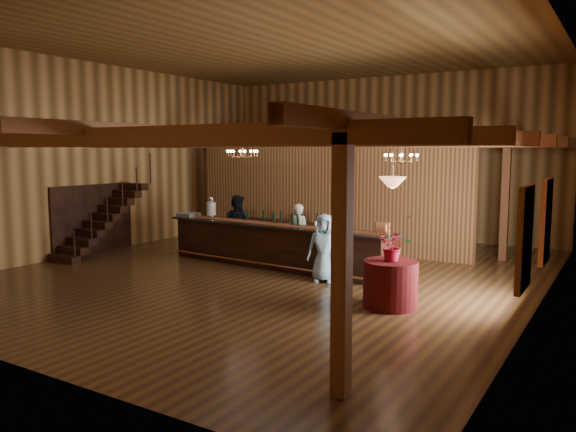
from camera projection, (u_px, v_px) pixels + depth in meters
The scene contains 30 objects.
floor at pixel (275, 272), 13.88m from camera, with size 14.00×14.00×0.00m, color brown.
ceiling at pixel (275, 43), 13.23m from camera, with size 14.00×14.00×0.00m, color olive.
wall_back at pixel (384, 157), 19.48m from camera, with size 12.00×0.10×5.50m, color tan.
wall_left at pixel (106, 158), 16.68m from camera, with size 0.10×14.00×5.50m, color tan.
wall_right at pixel (546, 163), 10.44m from camera, with size 0.10×14.00×5.50m, color tan.
beam_grid at pixel (286, 140), 13.93m from camera, with size 11.90×13.90×0.39m.
support_posts at pixel (264, 209), 13.27m from camera, with size 9.20×10.20×3.20m.
partition_wall at pixel (324, 198), 16.92m from camera, with size 9.00×0.18×3.10m, color olive.
window_right_front at pixel (525, 238), 9.25m from camera, with size 0.12×1.05×1.75m, color white.
window_right_back at pixel (546, 221), 11.45m from camera, with size 0.12×1.05×1.75m, color white.
staircase at pixel (101, 220), 15.97m from camera, with size 1.00×2.80×2.00m.
backroom_boxes at pixel (358, 225), 18.62m from camera, with size 4.10×0.60×1.10m.
tasting_bar at pixel (274, 246), 14.34m from camera, with size 6.72×1.35×1.12m.
beverage_dispenser at pixel (211, 208), 15.60m from camera, with size 0.26×0.26×0.60m.
glass_rack_tray at pixel (188, 215), 16.01m from camera, with size 0.50×0.50×0.10m, color gray.
raffle_drum at pixel (382, 227), 12.44m from camera, with size 0.34×0.24×0.30m.
bar_bottle_0 at pixel (274, 218), 14.43m from camera, with size 0.07×0.07×0.30m, color black.
bar_bottle_1 at pixel (292, 219), 14.09m from camera, with size 0.07×0.07×0.30m, color black.
bar_bottle_2 at pixel (298, 220), 13.99m from camera, with size 0.07×0.07×0.30m, color black.
backbar_shelf at pixel (281, 234), 17.43m from camera, with size 2.94×0.46×0.83m, color black.
round_table at pixel (390, 284), 10.71m from camera, with size 1.04×1.04×0.90m, color #5F0B0F.
chandelier_left at pixel (242, 153), 14.46m from camera, with size 0.80×0.80×0.45m.
chandelier_right at pixel (401, 157), 13.18m from camera, with size 0.80×0.80×0.53m.
pendant_lamp at pixel (393, 182), 10.48m from camera, with size 0.52×0.52×0.90m.
bartender at pixel (299, 233), 14.90m from camera, with size 0.58×0.38×1.59m, color white.
staff_second at pixel (237, 225), 15.94m from camera, with size 0.84×0.66×1.73m, color black.
guest at pixel (324, 248), 12.76m from camera, with size 0.76×0.50×1.56m, color #9AD0ED.
floor_plant at pixel (413, 236), 15.72m from camera, with size 0.67×0.54×1.22m, color #224E21.
table_flowers at pixel (393, 246), 10.60m from camera, with size 0.52×0.45×0.58m, color #AD1028.
table_vase at pixel (388, 254), 10.62m from camera, with size 0.14×0.14×0.28m, color tan.
Camera 1 is at (7.40, -11.44, 3.00)m, focal length 35.00 mm.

